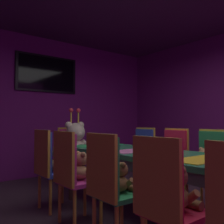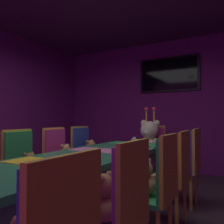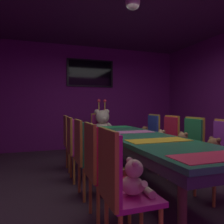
{
  "view_description": "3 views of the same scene",
  "coord_description": "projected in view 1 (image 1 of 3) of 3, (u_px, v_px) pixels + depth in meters",
  "views": [
    {
      "loc": [
        -2.18,
        -1.81,
        1.09
      ],
      "look_at": [
        -0.03,
        0.94,
        1.21
      ],
      "focal_mm": 41.6,
      "sensor_mm": 36.0,
      "label": 1
    },
    {
      "loc": [
        1.48,
        -1.93,
        1.12
      ],
      "look_at": [
        -0.13,
        0.89,
        1.2
      ],
      "focal_mm": 38.63,
      "sensor_mm": 36.0,
      "label": 2
    },
    {
      "loc": [
        -1.39,
        -2.75,
        1.16
      ],
      "look_at": [
        -0.13,
        0.92,
        1.05
      ],
      "focal_mm": 35.1,
      "sensor_mm": 36.0,
      "label": 3
    }
  ],
  "objects": [
    {
      "name": "teddy_left_2",
      "position": [
        121.0,
        179.0,
        2.31
      ],
      "size": [
        0.22,
        0.29,
        0.27
      ],
      "color": "brown",
      "rests_on": "chair_left_2"
    },
    {
      "name": "wall_back",
      "position": [
        45.0,
        106.0,
        5.29
      ],
      "size": [
        5.2,
        0.12,
        2.8
      ],
      "primitive_type": "cube",
      "color": "#721E72",
      "rests_on": "ground_plane"
    },
    {
      "name": "wall_tv",
      "position": [
        47.0,
        74.0,
        5.25
      ],
      "size": [
        1.28,
        0.06,
        0.74
      ],
      "color": "black"
    },
    {
      "name": "chair_left_1",
      "position": [
        163.0,
        194.0,
        1.75
      ],
      "size": [
        0.42,
        0.41,
        0.98
      ],
      "color": "red",
      "rests_on": "ground_plane"
    },
    {
      "name": "teddy_left_3",
      "position": [
        82.0,
        168.0,
        2.8
      ],
      "size": [
        0.25,
        0.32,
        0.3
      ],
      "color": "#9E7247",
      "rests_on": "chair_left_3"
    },
    {
      "name": "chair_left_3",
      "position": [
        70.0,
        168.0,
        2.71
      ],
      "size": [
        0.42,
        0.41,
        0.98
      ],
      "color": "#CC338C",
      "rests_on": "ground_plane"
    },
    {
      "name": "banquet_table",
      "position": [
        169.0,
        162.0,
        2.75
      ],
      "size": [
        0.9,
        3.14,
        0.75
      ],
      "color": "#26724C",
      "rests_on": "ground_plane"
    },
    {
      "name": "chair_right_3",
      "position": [
        173.0,
        156.0,
        3.72
      ],
      "size": [
        0.42,
        0.41,
        0.98
      ],
      "rotation": [
        0.0,
        0.0,
        3.14
      ],
      "color": "red",
      "rests_on": "ground_plane"
    },
    {
      "name": "teddy_right_4",
      "position": [
        136.0,
        153.0,
        4.14
      ],
      "size": [
        0.23,
        0.3,
        0.28
      ],
      "rotation": [
        0.0,
        0.0,
        3.14
      ],
      "color": "brown",
      "rests_on": "chair_right_4"
    },
    {
      "name": "chair_left_2",
      "position": [
        108.0,
        179.0,
        2.23
      ],
      "size": [
        0.42,
        0.41,
        0.98
      ],
      "color": "#268C4C",
      "rests_on": "ground_plane"
    },
    {
      "name": "throne_chair",
      "position": [
        71.0,
        150.0,
        4.41
      ],
      "size": [
        0.41,
        0.42,
        0.98
      ],
      "rotation": [
        0.0,
        0.0,
        -1.57
      ],
      "color": "#CC338C",
      "rests_on": "ground_plane"
    },
    {
      "name": "teddy_left_1",
      "position": [
        177.0,
        190.0,
        1.84
      ],
      "size": [
        0.26,
        0.34,
        0.32
      ],
      "color": "brown",
      "rests_on": "chair_left_1"
    },
    {
      "name": "teddy_left_4",
      "position": [
        59.0,
        161.0,
        3.27
      ],
      "size": [
        0.26,
        0.33,
        0.32
      ],
      "color": "#9E7247",
      "rests_on": "chair_left_4"
    },
    {
      "name": "chair_right_2",
      "position": [
        211.0,
        160.0,
        3.27
      ],
      "size": [
        0.42,
        0.41,
        0.98
      ],
      "rotation": [
        0.0,
        0.0,
        3.14
      ],
      "color": "#268C4C",
      "rests_on": "ground_plane"
    },
    {
      "name": "chair_left_4",
      "position": [
        48.0,
        161.0,
        3.18
      ],
      "size": [
        0.42,
        0.41,
        0.98
      ],
      "color": "#2D47B2",
      "rests_on": "ground_plane"
    },
    {
      "name": "teddy_right_2",
      "position": [
        204.0,
        162.0,
        3.18
      ],
      "size": [
        0.25,
        0.32,
        0.31
      ],
      "rotation": [
        0.0,
        0.0,
        3.14
      ],
      "color": "#9E7247",
      "rests_on": "chair_right_2"
    },
    {
      "name": "king_teddy_bear",
      "position": [
        76.0,
        143.0,
        4.28
      ],
      "size": [
        0.66,
        0.51,
        0.85
      ],
      "rotation": [
        0.0,
        0.0,
        -1.57
      ],
      "color": "beige",
      "rests_on": "throne_chair"
    },
    {
      "name": "teddy_right_3",
      "position": [
        167.0,
        158.0,
        3.63
      ],
      "size": [
        0.23,
        0.3,
        0.28
      ],
      "rotation": [
        0.0,
        0.0,
        3.14
      ],
      "color": "tan",
      "rests_on": "chair_right_3"
    },
    {
      "name": "chair_right_4",
      "position": [
        142.0,
        152.0,
        4.23
      ],
      "size": [
        0.42,
        0.41,
        0.98
      ],
      "rotation": [
        0.0,
        0.0,
        3.14
      ],
      "color": "#2D47B2",
      "rests_on": "ground_plane"
    }
  ]
}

